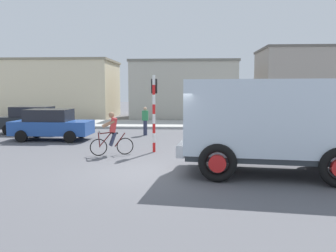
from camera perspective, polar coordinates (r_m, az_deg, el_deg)
ground_plane at (r=11.01m, az=-2.67°, el=-7.61°), size 120.00×120.00×0.00m
sidewalk_far at (r=24.95m, az=0.69°, el=0.31°), size 80.00×5.00×0.16m
truck_foreground at (r=10.93m, az=16.93°, el=0.90°), size 5.68×3.32×2.90m
cyclist at (r=13.73m, az=-9.33°, el=-1.27°), size 1.65×0.69×1.72m
traffic_light_pole at (r=14.21m, az=-2.35°, el=3.92°), size 0.24×0.43×3.20m
car_red_near at (r=18.61m, az=-18.90°, el=0.26°), size 4.03×1.93×1.60m
car_white_mid at (r=17.57m, az=23.81°, el=-0.26°), size 4.28×2.56×1.60m
car_far_side at (r=21.80m, az=-21.41°, el=0.98°), size 4.07×2.01×1.60m
pedestrian_near_kerb at (r=19.50m, az=-3.83°, el=0.92°), size 0.34×0.22×1.62m
building_corner_left at (r=33.95m, az=-18.58°, el=5.88°), size 11.58×6.54×5.29m
building_mid_block at (r=31.40m, az=2.63°, el=5.98°), size 9.03×7.94×5.05m
building_corner_right at (r=32.90m, az=22.74°, el=6.50°), size 9.00×6.06×6.18m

